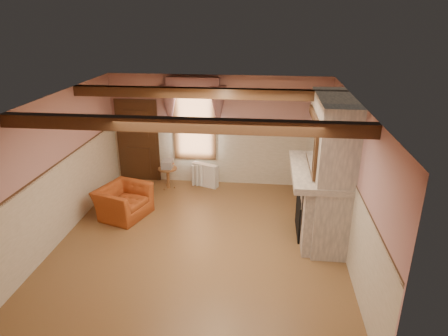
# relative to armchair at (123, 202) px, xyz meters

# --- Properties ---
(floor) EXTENTS (5.50, 6.00, 0.01)m
(floor) POSITION_rel_armchair_xyz_m (1.84, -0.89, -0.34)
(floor) COLOR brown
(floor) RESTS_ON ground
(ceiling) EXTENTS (5.50, 6.00, 0.01)m
(ceiling) POSITION_rel_armchair_xyz_m (1.84, -0.89, 2.46)
(ceiling) COLOR silver
(ceiling) RESTS_ON wall_back
(wall_back) EXTENTS (5.50, 0.02, 2.80)m
(wall_back) POSITION_rel_armchair_xyz_m (1.84, 2.11, 1.06)
(wall_back) COLOR tan
(wall_back) RESTS_ON floor
(wall_front) EXTENTS (5.50, 0.02, 2.80)m
(wall_front) POSITION_rel_armchair_xyz_m (1.84, -3.89, 1.06)
(wall_front) COLOR tan
(wall_front) RESTS_ON floor
(wall_left) EXTENTS (0.02, 6.00, 2.80)m
(wall_left) POSITION_rel_armchair_xyz_m (-0.91, -0.89, 1.06)
(wall_left) COLOR tan
(wall_left) RESTS_ON floor
(wall_right) EXTENTS (0.02, 6.00, 2.80)m
(wall_right) POSITION_rel_armchair_xyz_m (4.59, -0.89, 1.06)
(wall_right) COLOR tan
(wall_right) RESTS_ON floor
(wainscot) EXTENTS (5.50, 6.00, 1.50)m
(wainscot) POSITION_rel_armchair_xyz_m (1.84, -0.89, 0.41)
(wainscot) COLOR beige
(wainscot) RESTS_ON floor
(chair_rail) EXTENTS (5.50, 6.00, 0.08)m
(chair_rail) POSITION_rel_armchair_xyz_m (1.84, -0.89, 1.16)
(chair_rail) COLOR black
(chair_rail) RESTS_ON wainscot
(firebox) EXTENTS (0.20, 0.95, 0.90)m
(firebox) POSITION_rel_armchair_xyz_m (3.84, -0.29, 0.11)
(firebox) COLOR black
(firebox) RESTS_ON floor
(armchair) EXTENTS (1.21, 1.30, 0.69)m
(armchair) POSITION_rel_armchair_xyz_m (0.00, 0.00, 0.00)
(armchair) COLOR #994219
(armchair) RESTS_ON floor
(side_table) EXTENTS (0.57, 0.57, 0.55)m
(side_table) POSITION_rel_armchair_xyz_m (0.61, 1.57, -0.07)
(side_table) COLOR brown
(side_table) RESTS_ON floor
(book_stack) EXTENTS (0.27, 0.32, 0.20)m
(book_stack) POSITION_rel_armchair_xyz_m (0.61, 1.57, 0.31)
(book_stack) COLOR #B7AD8C
(book_stack) RESTS_ON side_table
(radiator) EXTENTS (0.72, 0.43, 0.60)m
(radiator) POSITION_rel_armchair_xyz_m (1.52, 1.81, -0.04)
(radiator) COLOR silver
(radiator) RESTS_ON floor
(bowl) EXTENTS (0.32, 0.32, 0.08)m
(bowl) POSITION_rel_armchair_xyz_m (4.09, -0.16, 1.12)
(bowl) COLOR brown
(bowl) RESTS_ON mantel
(mantel_clock) EXTENTS (0.14, 0.24, 0.20)m
(mantel_clock) POSITION_rel_armchair_xyz_m (4.09, 0.30, 1.18)
(mantel_clock) COLOR black
(mantel_clock) RESTS_ON mantel
(oil_lamp) EXTENTS (0.11, 0.11, 0.28)m
(oil_lamp) POSITION_rel_armchair_xyz_m (4.09, 0.25, 1.22)
(oil_lamp) COLOR gold
(oil_lamp) RESTS_ON mantel
(candle_red) EXTENTS (0.06, 0.06, 0.16)m
(candle_red) POSITION_rel_armchair_xyz_m (4.09, -0.79, 1.16)
(candle_red) COLOR #AE2A15
(candle_red) RESTS_ON mantel
(jar_yellow) EXTENTS (0.06, 0.06, 0.12)m
(jar_yellow) POSITION_rel_armchair_xyz_m (4.09, -0.91, 1.14)
(jar_yellow) COLOR gold
(jar_yellow) RESTS_ON mantel
(fireplace) EXTENTS (0.85, 2.00, 2.80)m
(fireplace) POSITION_rel_armchair_xyz_m (4.27, -0.29, 1.06)
(fireplace) COLOR gray
(fireplace) RESTS_ON floor
(mantel) EXTENTS (1.05, 2.05, 0.12)m
(mantel) POSITION_rel_armchair_xyz_m (4.09, -0.29, 1.02)
(mantel) COLOR gray
(mantel) RESTS_ON fireplace
(overmantel_mirror) EXTENTS (0.06, 1.44, 1.04)m
(overmantel_mirror) POSITION_rel_armchair_xyz_m (3.90, -0.29, 1.63)
(overmantel_mirror) COLOR silver
(overmantel_mirror) RESTS_ON fireplace
(door) EXTENTS (1.10, 0.10, 2.10)m
(door) POSITION_rel_armchair_xyz_m (-0.26, 2.05, 0.71)
(door) COLOR black
(door) RESTS_ON floor
(window) EXTENTS (1.06, 0.08, 2.02)m
(window) POSITION_rel_armchair_xyz_m (1.24, 2.08, 1.31)
(window) COLOR white
(window) RESTS_ON wall_back
(window_drapes) EXTENTS (1.30, 0.14, 1.40)m
(window_drapes) POSITION_rel_armchair_xyz_m (1.24, 1.99, 1.91)
(window_drapes) COLOR gray
(window_drapes) RESTS_ON wall_back
(ceiling_beam_front) EXTENTS (5.50, 0.18, 0.20)m
(ceiling_beam_front) POSITION_rel_armchair_xyz_m (1.84, -2.09, 2.36)
(ceiling_beam_front) COLOR black
(ceiling_beam_front) RESTS_ON ceiling
(ceiling_beam_back) EXTENTS (5.50, 0.18, 0.20)m
(ceiling_beam_back) POSITION_rel_armchair_xyz_m (1.84, 0.31, 2.36)
(ceiling_beam_back) COLOR black
(ceiling_beam_back) RESTS_ON ceiling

